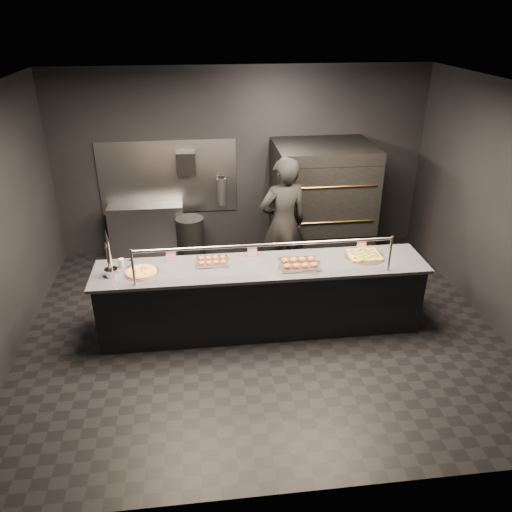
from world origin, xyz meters
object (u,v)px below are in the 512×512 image
at_px(prep_shelf, 147,231).
at_px(fire_extinguisher, 222,191).
at_px(round_pizza, 142,272).
at_px(worker, 283,224).
at_px(towel_dispenser, 186,163).
at_px(beer_tap, 110,263).
at_px(square_pizza, 364,255).
at_px(pizza_oven, 321,203).
at_px(slider_tray_b, 299,264).
at_px(trash_bin, 191,240).
at_px(slider_tray_a, 212,261).
at_px(service_counter, 261,297).

height_order(prep_shelf, fire_extinguisher, fire_extinguisher).
bearing_deg(round_pizza, worker, 30.51).
bearing_deg(towel_dispenser, beer_tap, -110.21).
xyz_separation_m(prep_shelf, square_pizza, (2.93, -2.23, 0.49)).
distance_m(pizza_oven, square_pizza, 1.82).
height_order(slider_tray_b, square_pizza, slider_tray_b).
bearing_deg(worker, slider_tray_b, 76.69).
distance_m(prep_shelf, worker, 2.45).
xyz_separation_m(towel_dispenser, fire_extinguisher, (0.55, 0.01, -0.49)).
distance_m(fire_extinguisher, trash_bin, 0.94).
height_order(towel_dispenser, worker, worker).
xyz_separation_m(prep_shelf, trash_bin, (0.70, -0.26, -0.08)).
bearing_deg(worker, slider_tray_a, 28.64).
bearing_deg(slider_tray_b, fire_extinguisher, 108.13).
relative_size(pizza_oven, square_pizza, 3.79).
height_order(fire_extinguisher, round_pizza, fire_extinguisher).
distance_m(service_counter, fire_extinguisher, 2.50).
bearing_deg(round_pizza, prep_shelf, 93.66).
bearing_deg(fire_extinguisher, pizza_oven, -17.89).
relative_size(fire_extinguisher, trash_bin, 0.67).
relative_size(pizza_oven, trash_bin, 2.55).
distance_m(pizza_oven, worker, 1.10).
relative_size(fire_extinguisher, round_pizza, 1.21).
bearing_deg(pizza_oven, fire_extinguisher, 162.11).
bearing_deg(slider_tray_b, square_pizza, 9.83).
relative_size(slider_tray_b, worker, 0.29).
xyz_separation_m(fire_extinguisher, slider_tray_a, (-0.25, -2.26, -0.12)).
xyz_separation_m(fire_extinguisher, square_pizza, (1.68, -2.31, -0.12)).
bearing_deg(beer_tap, towel_dispenser, 69.79).
bearing_deg(service_counter, square_pizza, 3.72).
bearing_deg(service_counter, beer_tap, -178.55).
xyz_separation_m(pizza_oven, worker, (-0.75, -0.80, 0.02)).
xyz_separation_m(beer_tap, trash_bin, (0.90, 2.11, -0.72)).
xyz_separation_m(towel_dispenser, beer_tap, (-0.90, -2.44, -0.46)).
xyz_separation_m(prep_shelf, slider_tray_b, (2.06, -2.38, 0.50)).
height_order(service_counter, square_pizza, service_counter).
xyz_separation_m(beer_tap, round_pizza, (0.35, 0.02, -0.16)).
bearing_deg(slider_tray_a, slider_tray_b, -11.03).
distance_m(prep_shelf, slider_tray_b, 3.19).
relative_size(service_counter, round_pizza, 9.78).
xyz_separation_m(service_counter, square_pizza, (1.33, 0.09, 0.47)).
distance_m(service_counter, beer_tap, 1.90).
distance_m(towel_dispenser, square_pizza, 3.26).
bearing_deg(service_counter, slider_tray_b, -8.03).
distance_m(beer_tap, trash_bin, 2.40).
distance_m(beer_tap, worker, 2.52).
bearing_deg(square_pizza, slider_tray_b, -170.17).
distance_m(slider_tray_b, square_pizza, 0.88).
distance_m(pizza_oven, round_pizza, 3.27).
xyz_separation_m(service_counter, slider_tray_b, (0.46, -0.06, 0.49)).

